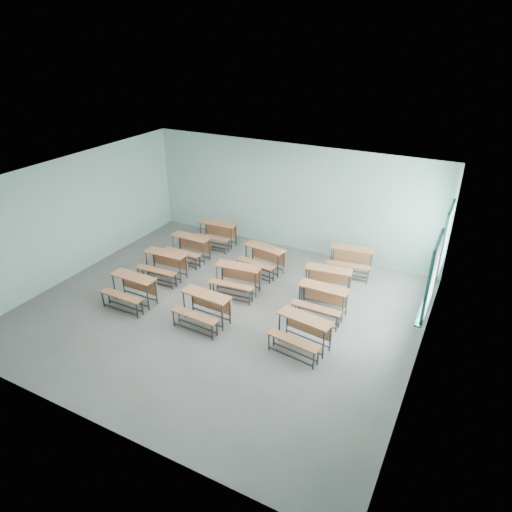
{
  "coord_description": "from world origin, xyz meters",
  "views": [
    {
      "loc": [
        5.01,
        -7.8,
        6.12
      ],
      "look_at": [
        0.33,
        1.2,
        1.0
      ],
      "focal_mm": 32.0,
      "sensor_mm": 36.0,
      "label": 1
    }
  ],
  "objects_px": {
    "desk_unit_r3c0": "(217,231)",
    "desk_unit_r3c2": "(351,257)",
    "desk_unit_r0c2": "(302,329)",
    "desk_unit_r1c1": "(237,276)",
    "desk_unit_r2c0": "(189,245)",
    "desk_unit_r1c2": "(322,298)",
    "desk_unit_r2c1": "(263,256)",
    "desk_unit_r0c0": "(131,286)",
    "desk_unit_r1c0": "(164,262)",
    "desk_unit_r2c2": "(327,279)",
    "desk_unit_r0c1": "(204,305)"
  },
  "relations": [
    {
      "from": "desk_unit_r3c0",
      "to": "desk_unit_r3c2",
      "type": "bearing_deg",
      "value": -0.62
    },
    {
      "from": "desk_unit_r0c2",
      "to": "desk_unit_r3c2",
      "type": "distance_m",
      "value": 3.7
    },
    {
      "from": "desk_unit_r1c1",
      "to": "desk_unit_r2c0",
      "type": "distance_m",
      "value": 2.31
    },
    {
      "from": "desk_unit_r1c2",
      "to": "desk_unit_r2c0",
      "type": "xyz_separation_m",
      "value": [
        -4.38,
        0.94,
        0.0
      ]
    },
    {
      "from": "desk_unit_r0c2",
      "to": "desk_unit_r2c1",
      "type": "xyz_separation_m",
      "value": [
        -2.25,
        2.64,
        0.0
      ]
    },
    {
      "from": "desk_unit_r0c0",
      "to": "desk_unit_r1c1",
      "type": "relative_size",
      "value": 0.95
    },
    {
      "from": "desk_unit_r1c0",
      "to": "desk_unit_r2c2",
      "type": "bearing_deg",
      "value": 12.67
    },
    {
      "from": "desk_unit_r0c0",
      "to": "desk_unit_r0c1",
      "type": "bearing_deg",
      "value": 4.2
    },
    {
      "from": "desk_unit_r2c0",
      "to": "desk_unit_r2c2",
      "type": "distance_m",
      "value": 4.2
    },
    {
      "from": "desk_unit_r0c0",
      "to": "desk_unit_r2c0",
      "type": "relative_size",
      "value": 1.0
    },
    {
      "from": "desk_unit_r1c1",
      "to": "desk_unit_r0c2",
      "type": "bearing_deg",
      "value": -36.08
    },
    {
      "from": "desk_unit_r2c2",
      "to": "desk_unit_r3c0",
      "type": "relative_size",
      "value": 1.04
    },
    {
      "from": "desk_unit_r3c0",
      "to": "desk_unit_r0c1",
      "type": "bearing_deg",
      "value": -65.43
    },
    {
      "from": "desk_unit_r0c0",
      "to": "desk_unit_r0c2",
      "type": "relative_size",
      "value": 0.93
    },
    {
      "from": "desk_unit_r1c2",
      "to": "desk_unit_r2c0",
      "type": "distance_m",
      "value": 4.48
    },
    {
      "from": "desk_unit_r1c1",
      "to": "desk_unit_r3c0",
      "type": "xyz_separation_m",
      "value": [
        -1.93,
        2.14,
        0.0
      ]
    },
    {
      "from": "desk_unit_r1c0",
      "to": "desk_unit_r1c1",
      "type": "bearing_deg",
      "value": 3.85
    },
    {
      "from": "desk_unit_r0c1",
      "to": "desk_unit_r2c0",
      "type": "relative_size",
      "value": 1.03
    },
    {
      "from": "desk_unit_r0c1",
      "to": "desk_unit_r1c2",
      "type": "bearing_deg",
      "value": 36.54
    },
    {
      "from": "desk_unit_r1c0",
      "to": "desk_unit_r2c1",
      "type": "distance_m",
      "value": 2.68
    },
    {
      "from": "desk_unit_r0c0",
      "to": "desk_unit_r1c1",
      "type": "bearing_deg",
      "value": 40.06
    },
    {
      "from": "desk_unit_r0c1",
      "to": "desk_unit_r0c0",
      "type": "bearing_deg",
      "value": -173.86
    },
    {
      "from": "desk_unit_r0c1",
      "to": "desk_unit_r2c2",
      "type": "bearing_deg",
      "value": 52.18
    },
    {
      "from": "desk_unit_r0c2",
      "to": "desk_unit_r1c0",
      "type": "height_order",
      "value": "same"
    },
    {
      "from": "desk_unit_r1c2",
      "to": "desk_unit_r3c0",
      "type": "bearing_deg",
      "value": 153.05
    },
    {
      "from": "desk_unit_r1c1",
      "to": "desk_unit_r3c0",
      "type": "relative_size",
      "value": 1.03
    },
    {
      "from": "desk_unit_r3c2",
      "to": "desk_unit_r2c1",
      "type": "bearing_deg",
      "value": -161.46
    },
    {
      "from": "desk_unit_r1c1",
      "to": "desk_unit_r2c1",
      "type": "distance_m",
      "value": 1.29
    },
    {
      "from": "desk_unit_r0c1",
      "to": "desk_unit_r3c0",
      "type": "bearing_deg",
      "value": 120.59
    },
    {
      "from": "desk_unit_r1c2",
      "to": "desk_unit_r2c2",
      "type": "height_order",
      "value": "same"
    },
    {
      "from": "desk_unit_r0c2",
      "to": "desk_unit_r1c1",
      "type": "xyz_separation_m",
      "value": [
        -2.34,
        1.35,
        0.0
      ]
    },
    {
      "from": "desk_unit_r0c0",
      "to": "desk_unit_r3c0",
      "type": "height_order",
      "value": "same"
    },
    {
      "from": "desk_unit_r0c1",
      "to": "desk_unit_r3c0",
      "type": "xyz_separation_m",
      "value": [
        -1.94,
        3.66,
        0.0
      ]
    },
    {
      "from": "desk_unit_r0c0",
      "to": "desk_unit_r0c2",
      "type": "height_order",
      "value": "same"
    },
    {
      "from": "desk_unit_r2c0",
      "to": "desk_unit_r3c0",
      "type": "relative_size",
      "value": 0.97
    },
    {
      "from": "desk_unit_r0c0",
      "to": "desk_unit_r1c0",
      "type": "height_order",
      "value": "same"
    },
    {
      "from": "desk_unit_r1c2",
      "to": "desk_unit_r3c2",
      "type": "relative_size",
      "value": 0.93
    },
    {
      "from": "desk_unit_r0c2",
      "to": "desk_unit_r0c1",
      "type": "bearing_deg",
      "value": -168.0
    },
    {
      "from": "desk_unit_r2c1",
      "to": "desk_unit_r1c1",
      "type": "bearing_deg",
      "value": -86.07
    },
    {
      "from": "desk_unit_r1c2",
      "to": "desk_unit_r0c0",
      "type": "bearing_deg",
      "value": -158.92
    },
    {
      "from": "desk_unit_r3c2",
      "to": "desk_unit_r1c0",
      "type": "bearing_deg",
      "value": -156.62
    },
    {
      "from": "desk_unit_r0c0",
      "to": "desk_unit_r1c2",
      "type": "height_order",
      "value": "same"
    },
    {
      "from": "desk_unit_r0c0",
      "to": "desk_unit_r2c1",
      "type": "relative_size",
      "value": 0.93
    },
    {
      "from": "desk_unit_r0c2",
      "to": "desk_unit_r1c1",
      "type": "height_order",
      "value": "same"
    },
    {
      "from": "desk_unit_r1c0",
      "to": "desk_unit_r1c1",
      "type": "xyz_separation_m",
      "value": [
        2.1,
        0.25,
        0.0
      ]
    },
    {
      "from": "desk_unit_r1c0",
      "to": "desk_unit_r2c2",
      "type": "xyz_separation_m",
      "value": [
        4.19,
        1.17,
        0.0
      ]
    },
    {
      "from": "desk_unit_r0c1",
      "to": "desk_unit_r1c2",
      "type": "relative_size",
      "value": 1.03
    },
    {
      "from": "desk_unit_r0c1",
      "to": "desk_unit_r1c1",
      "type": "relative_size",
      "value": 0.97
    },
    {
      "from": "desk_unit_r0c1",
      "to": "desk_unit_r1c0",
      "type": "relative_size",
      "value": 1.0
    },
    {
      "from": "desk_unit_r1c2",
      "to": "desk_unit_r2c1",
      "type": "relative_size",
      "value": 0.92
    }
  ]
}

